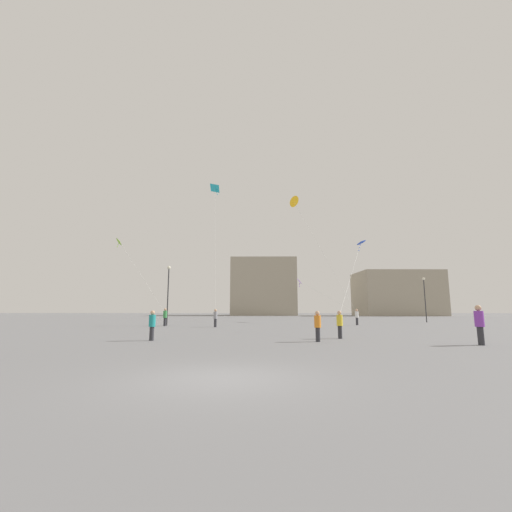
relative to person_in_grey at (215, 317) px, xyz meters
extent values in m
plane|color=slate|center=(4.08, -24.27, -0.93)|extent=(300.00, 300.00, 0.00)
cylinder|color=#2D2D33|center=(0.00, 0.00, -0.54)|extent=(0.25, 0.25, 0.77)
cylinder|color=gray|center=(0.00, 0.00, 0.18)|extent=(0.37, 0.37, 0.67)
sphere|color=tan|center=(0.00, 0.00, 0.64)|extent=(0.25, 0.25, 0.25)
cylinder|color=#2D2D33|center=(7.66, -14.57, -0.57)|extent=(0.23, 0.23, 0.71)
cylinder|color=orange|center=(7.66, -14.57, 0.10)|extent=(0.34, 0.34, 0.62)
sphere|color=tan|center=(7.66, -14.57, 0.53)|extent=(0.23, 0.23, 0.23)
cylinder|color=#2D2D33|center=(-1.12, -14.30, -0.56)|extent=(0.24, 0.24, 0.72)
cylinder|color=teal|center=(-1.12, -14.30, 0.11)|extent=(0.35, 0.35, 0.63)
sphere|color=tan|center=(-1.12, -14.30, 0.55)|extent=(0.24, 0.24, 0.24)
cylinder|color=#2D2D33|center=(15.01, -15.99, -0.50)|extent=(0.27, 0.27, 0.84)
cylinder|color=purple|center=(15.01, -15.99, 0.28)|extent=(0.40, 0.40, 0.73)
sphere|color=tan|center=(15.01, -15.99, 0.79)|extent=(0.27, 0.27, 0.27)
cylinder|color=#2D2D33|center=(-5.40, 1.90, -0.52)|extent=(0.26, 0.26, 0.80)
cylinder|color=#388C47|center=(-5.40, 1.90, 0.23)|extent=(0.38, 0.38, 0.70)
sphere|color=tan|center=(-5.40, 1.90, 0.71)|extent=(0.26, 0.26, 0.26)
cylinder|color=#2D2D33|center=(14.40, 4.85, -0.54)|extent=(0.25, 0.25, 0.77)
cylinder|color=white|center=(14.40, 4.85, 0.18)|extent=(0.37, 0.37, 0.67)
sphere|color=tan|center=(14.40, 4.85, 0.64)|extent=(0.25, 0.25, 0.25)
cylinder|color=#2D2D33|center=(9.17, -12.60, -0.57)|extent=(0.23, 0.23, 0.71)
cylinder|color=yellow|center=(9.17, -12.60, 0.10)|extent=(0.34, 0.34, 0.62)
sphere|color=tan|center=(9.17, -12.60, 0.53)|extent=(0.23, 0.23, 0.23)
pyramid|color=purple|center=(9.16, 13.72, 4.45)|extent=(0.66, 1.25, 0.64)
sphere|color=purple|center=(9.14, 13.87, 4.22)|extent=(0.10, 0.10, 0.10)
sphere|color=purple|center=(9.14, 14.01, 4.01)|extent=(0.10, 0.10, 0.10)
sphere|color=purple|center=(9.14, 14.15, 3.80)|extent=(0.10, 0.10, 0.10)
cylinder|color=silver|center=(11.77, 9.29, 2.40)|extent=(5.28, 8.89, 4.07)
pyramid|color=#1EB2C6|center=(-1.15, 5.27, 14.66)|extent=(1.64, 1.89, 0.70)
sphere|color=#1EB2C6|center=(-1.08, 5.37, 14.43)|extent=(0.10, 0.10, 0.10)
sphere|color=#1EB2C6|center=(-0.99, 5.48, 14.22)|extent=(0.10, 0.10, 0.10)
sphere|color=#1EB2C6|center=(-0.90, 5.59, 14.01)|extent=(0.10, 0.10, 0.10)
cylinder|color=silver|center=(-0.58, 2.63, 7.51)|extent=(1.19, 5.28, 14.27)
cone|color=#8CD12D|center=(-10.55, 1.89, 7.75)|extent=(1.01, 1.10, 0.78)
sphere|color=#8CD12D|center=(-10.55, 1.75, 7.54)|extent=(0.10, 0.10, 0.10)
sphere|color=#8CD12D|center=(-10.55, 1.61, 7.33)|extent=(0.10, 0.10, 0.10)
sphere|color=#8CD12D|center=(-10.54, 1.47, 7.12)|extent=(0.10, 0.10, 0.10)
cylinder|color=silver|center=(-7.98, 1.89, 4.06)|extent=(5.16, 0.03, 7.38)
cone|color=blue|center=(12.59, -5.08, 6.12)|extent=(0.98, 1.02, 0.52)
sphere|color=blue|center=(12.55, -4.95, 5.91)|extent=(0.10, 0.10, 0.10)
sphere|color=blue|center=(12.51, -4.81, 5.70)|extent=(0.10, 0.10, 0.10)
sphere|color=blue|center=(12.47, -4.68, 5.49)|extent=(0.10, 0.10, 0.10)
cylinder|color=silver|center=(10.88, -8.84, 3.25)|extent=(3.43, 7.54, 5.76)
cone|color=yellow|center=(8.00, 6.34, 13.30)|extent=(1.59, 1.62, 1.28)
sphere|color=yellow|center=(7.99, 6.20, 13.09)|extent=(0.10, 0.10, 0.10)
sphere|color=yellow|center=(7.99, 6.06, 12.88)|extent=(0.10, 0.10, 0.10)
sphere|color=yellow|center=(7.98, 5.92, 12.67)|extent=(0.10, 0.10, 0.10)
cylinder|color=silver|center=(11.20, 5.60, 6.84)|extent=(6.41, 1.51, 12.93)
cube|color=#A39984|center=(3.08, 67.56, 6.93)|extent=(18.41, 18.44, 15.71)
cube|color=#A39984|center=(39.08, 62.03, 4.89)|extent=(21.23, 15.81, 11.63)
cylinder|color=#2D2D30|center=(-5.46, 2.78, 2.00)|extent=(0.12, 0.12, 5.85)
sphere|color=#EAE5C6|center=(-5.46, 2.78, 5.07)|extent=(0.36, 0.36, 0.36)
cylinder|color=#2D2D30|center=(25.20, 12.97, 1.80)|extent=(0.12, 0.12, 5.44)
sphere|color=#EAE5C6|center=(25.20, 12.97, 4.67)|extent=(0.36, 0.36, 0.36)
camera|label=1|loc=(5.25, -32.85, 0.71)|focal=24.21mm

